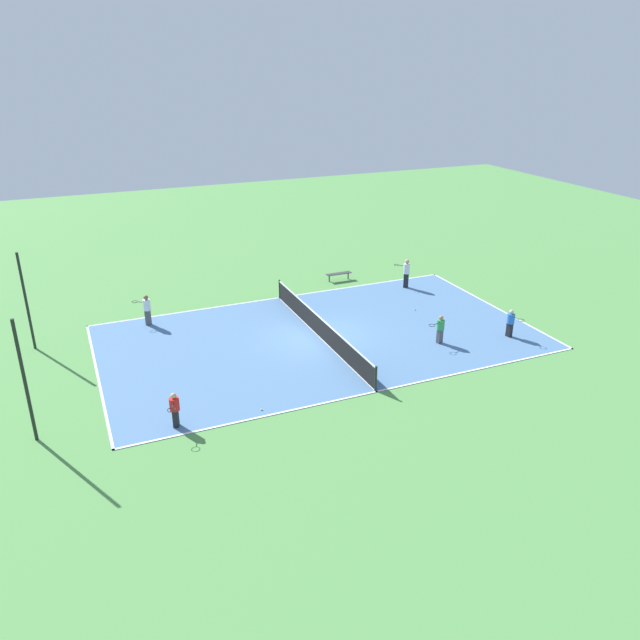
{
  "coord_description": "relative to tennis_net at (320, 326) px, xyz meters",
  "views": [
    {
      "loc": [
        -24.96,
        10.71,
        12.37
      ],
      "look_at": [
        0.0,
        0.0,
        0.9
      ],
      "focal_mm": 35.0,
      "sensor_mm": 36.0,
      "label": 1
    }
  ],
  "objects": [
    {
      "name": "player_near_blue",
      "position": [
        -3.51,
        -8.36,
        0.22
      ],
      "size": [
        0.98,
        0.5,
        1.37
      ],
      "rotation": [
        0.0,
        0.0,
        3.33
      ],
      "color": "black",
      "rests_on": "court_surface"
    },
    {
      "name": "player_near_white",
      "position": [
        4.76,
        7.3,
        0.35
      ],
      "size": [
        0.76,
        0.97,
        1.57
      ],
      "rotation": [
        0.0,
        0.0,
        1.04
      ],
      "color": "#4C4C51",
      "rests_on": "court_surface"
    },
    {
      "name": "court_surface",
      "position": [
        0.0,
        0.0,
        -0.56
      ],
      "size": [
        11.6,
        20.41,
        0.02
      ],
      "color": "#4C729E",
      "rests_on": "ground_plane"
    },
    {
      "name": "tennis_ball_far_baseline",
      "position": [
        -2.24,
        -9.21,
        -0.51
      ],
      "size": [
        0.07,
        0.07,
        0.07
      ],
      "primitive_type": "sphere",
      "color": "#CCE033",
      "rests_on": "court_surface"
    },
    {
      "name": "fence_post_back_left",
      "position": [
        -4.04,
        12.55,
        1.73
      ],
      "size": [
        0.12,
        0.12,
        4.6
      ],
      "color": "black",
      "rests_on": "ground_plane"
    },
    {
      "name": "ground_plane",
      "position": [
        0.0,
        0.0,
        -0.57
      ],
      "size": [
        80.0,
        80.0,
        0.0
      ],
      "primitive_type": "plane",
      "color": "#518E47"
    },
    {
      "name": "tennis_ball_midcourt",
      "position": [
        -5.31,
        4.69,
        -0.51
      ],
      "size": [
        0.07,
        0.07,
        0.07
      ],
      "primitive_type": "sphere",
      "color": "#CCE033",
      "rests_on": "court_surface"
    },
    {
      "name": "fence_post_back_right",
      "position": [
        4.04,
        12.55,
        1.73
      ],
      "size": [
        0.12,
        0.12,
        4.6
      ],
      "color": "black",
      "rests_on": "ground_plane"
    },
    {
      "name": "player_coach_red",
      "position": [
        -5.16,
        7.88,
        0.22
      ],
      "size": [
        0.99,
        0.62,
        1.36
      ],
      "rotation": [
        0.0,
        0.0,
        2.8
      ],
      "color": "black",
      "rests_on": "court_surface"
    },
    {
      "name": "player_far_white",
      "position": [
        4.46,
        -7.33,
        0.43
      ],
      "size": [
        0.88,
        0.9,
        1.69
      ],
      "rotation": [
        0.0,
        0.0,
        0.81
      ],
      "color": "black",
      "rests_on": "court_surface"
    },
    {
      "name": "player_far_green",
      "position": [
        -2.82,
        -4.87,
        0.22
      ],
      "size": [
        0.56,
        0.99,
        1.37
      ],
      "rotation": [
        0.0,
        0.0,
        1.83
      ],
      "color": "#4C4C51",
      "rests_on": "court_surface"
    },
    {
      "name": "tennis_net",
      "position": [
        0.0,
        0.0,
        0.0
      ],
      "size": [
        11.4,
        0.1,
        1.08
      ],
      "color": "black",
      "rests_on": "court_surface"
    },
    {
      "name": "tennis_ball_near_net",
      "position": [
        1.18,
        -5.98,
        -0.51
      ],
      "size": [
        0.07,
        0.07,
        0.07
      ],
      "primitive_type": "sphere",
      "color": "#CCE033",
      "rests_on": "court_surface"
    },
    {
      "name": "bench",
      "position": [
        7.16,
        -4.3,
        -0.18
      ],
      "size": [
        0.36,
        1.55,
        0.45
      ],
      "rotation": [
        0.0,
        0.0,
        1.57
      ],
      "color": "#333338",
      "rests_on": "ground_plane"
    }
  ]
}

